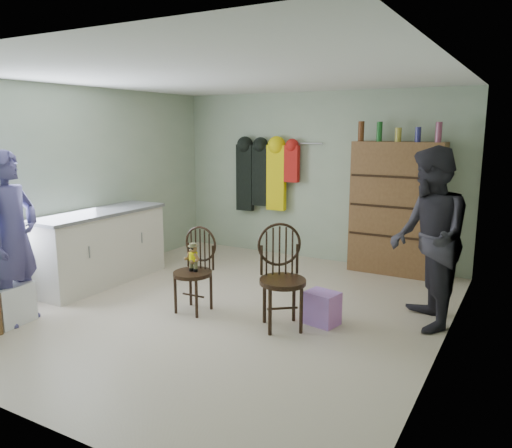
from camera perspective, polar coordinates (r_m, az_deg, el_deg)
The scene contains 11 objects.
ground_plane at distance 5.66m, azimuth -3.25°, elevation -9.58°, with size 5.00×5.00×0.00m, color beige.
room_walls at distance 5.77m, azimuth -0.55°, elevation 6.93°, with size 5.00×5.00×5.00m.
counter at distance 6.74m, azimuth -17.41°, elevation -2.51°, with size 0.64×1.86×0.94m.
plastic_tub at distance 5.81m, azimuth -26.73°, elevation -8.10°, with size 0.43×0.41×0.41m, color white.
chair_front at distance 5.48m, azimuth -6.97°, elevation -4.64°, with size 0.42×0.42×0.93m.
chair_far at distance 5.01m, azimuth 2.93°, elevation -5.56°, with size 0.65×0.65×1.05m.
striped_bag at distance 5.22m, azimuth 7.56°, elevation -9.50°, with size 0.32×0.25×0.34m, color #E572CC.
person_left at distance 5.61m, azimuth -26.02°, elevation -1.45°, with size 0.65×0.43×1.78m, color #4D4783.
person_right at distance 5.21m, azimuth 19.11°, elevation -1.58°, with size 0.88×0.69×1.82m, color #2D2B33.
dresser at distance 7.03m, azimuth 15.72°, elevation 1.76°, with size 1.20×0.39×2.07m.
coat_rack at distance 7.81m, azimuth 0.98°, elevation 5.59°, with size 1.42×0.12×1.09m.
Camera 1 is at (2.88, -4.45, 1.99)m, focal length 35.00 mm.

